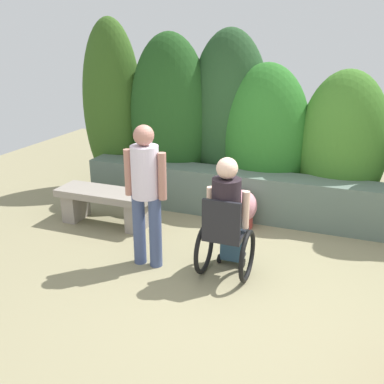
# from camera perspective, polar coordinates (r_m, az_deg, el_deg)

# --- Properties ---
(ground_plane) EXTENTS (12.39, 12.39, 0.00)m
(ground_plane) POSITION_cam_1_polar(r_m,az_deg,el_deg) (4.82, 6.32, -11.26)
(ground_plane) COLOR gray
(stone_retaining_wall) EXTENTS (5.65, 0.47, 0.65)m
(stone_retaining_wall) POSITION_cam_1_polar(r_m,az_deg,el_deg) (6.22, 10.57, -0.80)
(stone_retaining_wall) COLOR #58695E
(stone_retaining_wall) RESTS_ON ground
(hedge_backdrop) EXTENTS (6.34, 1.10, 2.74)m
(hedge_backdrop) POSITION_cam_1_polar(r_m,az_deg,el_deg) (6.50, 11.82, 8.41)
(hedge_backdrop) COLOR #34591D
(hedge_backdrop) RESTS_ON ground
(stone_bench) EXTENTS (1.34, 0.48, 0.48)m
(stone_bench) POSITION_cam_1_polar(r_m,az_deg,el_deg) (6.12, -11.10, -1.32)
(stone_bench) COLOR gray
(stone_bench) RESTS_ON ground
(person_in_wheelchair) EXTENTS (0.53, 0.66, 1.33)m
(person_in_wheelchair) POSITION_cam_1_polar(r_m,az_deg,el_deg) (4.64, 4.56, -3.83)
(person_in_wheelchair) COLOR black
(person_in_wheelchair) RESTS_ON ground
(person_standing_companion) EXTENTS (0.49, 0.30, 1.60)m
(person_standing_companion) POSITION_cam_1_polar(r_m,az_deg,el_deg) (4.75, -6.02, 0.56)
(person_standing_companion) COLOR #404E78
(person_standing_companion) RESTS_ON ground
(flower_pot_terracotta_by_wall) EXTENTS (0.42, 0.42, 0.52)m
(flower_pot_terracotta_by_wall) POSITION_cam_1_polar(r_m,az_deg,el_deg) (5.96, 6.42, -2.20)
(flower_pot_terracotta_by_wall) COLOR #AC3E37
(flower_pot_terracotta_by_wall) RESTS_ON ground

